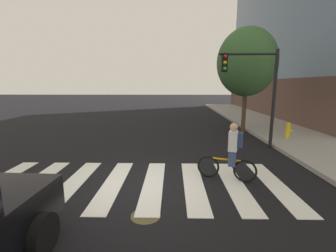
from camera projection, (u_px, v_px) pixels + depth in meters
name	position (u px, v px, depth m)	size (l,w,h in m)	color
ground_plane	(135.00, 184.00, 6.41)	(120.00, 120.00, 0.00)	black
crosswalk_stripes	(133.00, 183.00, 6.41)	(8.46, 3.35, 0.01)	silver
manhole_cover	(146.00, 216.00, 4.84)	(0.64, 0.64, 0.01)	#473D1E
cyclist	(231.00, 152.00, 6.52)	(1.63, 0.62, 1.69)	black
traffic_light_near	(255.00, 82.00, 9.60)	(2.47, 0.28, 4.20)	black
fire_hydrant	(288.00, 130.00, 11.24)	(0.33, 0.22, 0.78)	gold
street_tree_near	(247.00, 62.00, 12.84)	(3.33, 3.33, 5.91)	#4C3823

